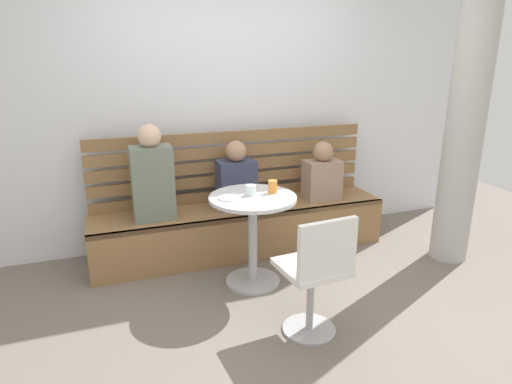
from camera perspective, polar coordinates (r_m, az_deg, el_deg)
ground at (r=3.27m, az=4.91°, el=-15.91°), size 8.00×8.00×0.00m
back_wall at (r=4.29m, az=-3.89°, el=12.79°), size 5.20×0.10×2.90m
concrete_pillar at (r=4.15m, az=25.62°, el=10.31°), size 0.32×0.32×2.80m
booth_bench at (r=4.16m, az=-1.86°, el=-4.79°), size 2.70×0.52×0.44m
booth_backrest at (r=4.21m, az=-2.95°, el=3.41°), size 2.65×0.04×0.66m
cafe_table at (r=3.49m, az=-0.42°, el=-4.00°), size 0.68×0.68×0.74m
white_chair at (r=2.89m, az=7.80°, el=-10.16°), size 0.43×0.43×0.85m
person_adult at (r=3.79m, az=-13.17°, el=1.83°), size 0.34×0.22×0.81m
person_child_left at (r=4.28m, az=8.47°, el=2.21°), size 0.34×0.22×0.56m
person_child_middle at (r=4.02m, az=-2.53°, el=1.75°), size 0.34×0.22×0.61m
cup_glass_short at (r=3.43m, az=-0.68°, el=0.25°), size 0.08×0.08×0.08m
cup_tumbler_orange at (r=3.49m, az=2.15°, el=0.70°), size 0.07×0.07×0.10m
plate_small at (r=3.36m, az=-3.45°, el=-0.76°), size 0.17×0.17×0.01m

